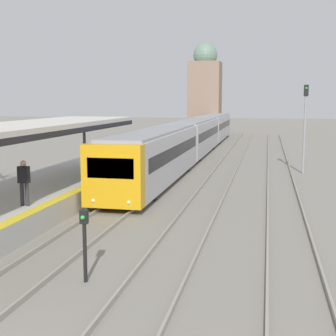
{
  "coord_description": "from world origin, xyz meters",
  "views": [
    {
      "loc": [
        6.17,
        -5.5,
        4.65
      ],
      "look_at": [
        1.75,
        15.22,
        1.58
      ],
      "focal_mm": 50.0,
      "sensor_mm": 36.0,
      "label": 1
    }
  ],
  "objects_px": {
    "train_near": "(195,135)",
    "signal_mast_far": "(305,119)",
    "person_on_platform": "(24,180)",
    "signal_post_near": "(84,238)"
  },
  "relations": [
    {
      "from": "train_near",
      "to": "person_on_platform",
      "type": "bearing_deg",
      "value": -95.46
    },
    {
      "from": "signal_mast_far",
      "to": "train_near",
      "type": "bearing_deg",
      "value": 132.91
    },
    {
      "from": "train_near",
      "to": "signal_mast_far",
      "type": "distance_m",
      "value": 12.56
    },
    {
      "from": "person_on_platform",
      "to": "signal_mast_far",
      "type": "height_order",
      "value": "signal_mast_far"
    },
    {
      "from": "signal_mast_far",
      "to": "signal_post_near",
      "type": "bearing_deg",
      "value": -108.71
    },
    {
      "from": "train_near",
      "to": "signal_mast_far",
      "type": "height_order",
      "value": "signal_mast_far"
    },
    {
      "from": "train_near",
      "to": "signal_mast_far",
      "type": "relative_size",
      "value": 7.9
    },
    {
      "from": "signal_post_near",
      "to": "signal_mast_far",
      "type": "xyz_separation_m",
      "value": [
        6.79,
        20.04,
        2.31
      ]
    },
    {
      "from": "signal_post_near",
      "to": "signal_mast_far",
      "type": "bearing_deg",
      "value": 71.29
    },
    {
      "from": "person_on_platform",
      "to": "signal_post_near",
      "type": "distance_m",
      "value": 5.94
    }
  ]
}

